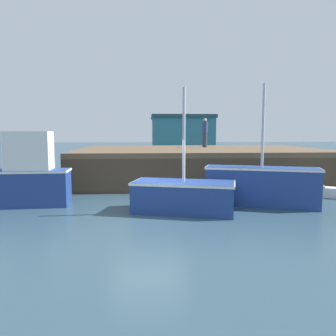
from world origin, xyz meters
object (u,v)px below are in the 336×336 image
object	(u,v)px
fishing_boat_mid	(261,185)
rowboat	(323,192)
dockworker	(205,133)
fishing_boat_near_left	(17,177)
fishing_boat_near_right	(184,195)

from	to	relation	value
fishing_boat_mid	rowboat	world-z (taller)	fishing_boat_mid
fishing_boat_mid	dockworker	bearing A→B (deg)	94.42
fishing_boat_near_left	dockworker	world-z (taller)	dockworker
fishing_boat_mid	rowboat	xyz separation A→B (m)	(3.25, 1.46, -0.57)
fishing_boat_near_right	rowboat	xyz separation A→B (m)	(6.28, 2.26, -0.37)
fishing_boat_near_left	fishing_boat_near_right	distance (m)	6.26
fishing_boat_near_right	rowboat	bearing A→B (deg)	19.81
fishing_boat_near_right	dockworker	world-z (taller)	fishing_boat_near_right
fishing_boat_near_right	fishing_boat_mid	distance (m)	3.14
dockworker	fishing_boat_near_right	bearing A→B (deg)	-104.39
fishing_boat_near_right	dockworker	xyz separation A→B (m)	(2.38, 9.26, 2.15)
fishing_boat_near_right	fishing_boat_mid	size ratio (longest dim) A/B	0.94
fishing_boat_mid	dockworker	world-z (taller)	fishing_boat_mid
fishing_boat_near_right	fishing_boat_mid	xyz separation A→B (m)	(3.03, 0.80, 0.20)
dockworker	fishing_boat_mid	bearing A→B (deg)	-85.58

